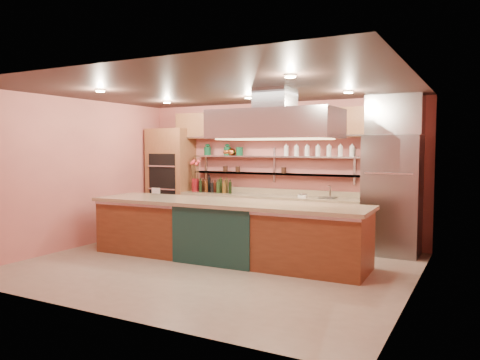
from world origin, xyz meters
The scene contains 21 objects.
floor centered at (0.00, 0.00, -0.01)m, with size 6.00×5.00×0.02m, color gray.
ceiling centered at (0.00, 0.00, 2.80)m, with size 6.00×5.00×0.02m, color black.
wall_back centered at (0.00, 2.50, 1.40)m, with size 6.00×0.04×2.80m, color #BD6359.
wall_front centered at (0.00, -2.50, 1.40)m, with size 6.00×0.04×2.80m, color #BD6359.
wall_left centered at (-3.00, 0.00, 1.40)m, with size 0.04×5.00×2.80m, color #BD6359.
wall_right centered at (3.00, 0.00, 1.40)m, with size 0.04×5.00×2.80m, color #BD6359.
oven_stack centered at (-2.45, 2.18, 1.15)m, with size 0.95×0.64×2.30m, color brown.
refrigerator centered at (2.35, 2.14, 1.05)m, with size 0.95×0.72×2.10m, color slate.
back_counter centered at (-0.05, 2.20, 0.47)m, with size 3.84×0.64×0.93m, color tan.
wall_shelf_lower centered at (-0.05, 2.37, 1.35)m, with size 3.60×0.26×0.03m, color #A4A7AA.
wall_shelf_upper centered at (-0.05, 2.37, 1.70)m, with size 3.60×0.26×0.03m, color #A4A7AA.
upper_cabinets centered at (0.00, 2.32, 2.35)m, with size 4.60×0.36×0.55m, color brown.
range_hood centered at (0.86, 0.42, 2.25)m, with size 2.00×1.00×0.45m, color #A4A7AA.
ceiling_downlights centered at (0.00, 0.20, 2.77)m, with size 4.00×2.80×0.02m, color #FFE5A5.
island centered at (-0.04, 0.42, 0.49)m, with size 4.73×1.03×0.99m, color brown.
flower_vase centered at (-1.78, 2.15, 1.07)m, with size 0.16×0.16×0.28m, color #620E12.
oil_bottle_cluster centered at (-1.25, 2.15, 1.07)m, with size 0.85×0.24×0.27m, color black.
kitchen_scale centered at (0.69, 2.15, 0.97)m, with size 0.16×0.12×0.09m, color silver.
bar_faucet centered at (1.20, 2.25, 1.05)m, with size 0.03×0.03×0.24m, color white.
copper_kettle centered at (-1.00, 2.37, 1.79)m, with size 0.19×0.19×0.15m, color #BC612B.
green_canister centered at (-0.81, 2.37, 1.80)m, with size 0.15×0.15×0.18m, color #0D4124.
Camera 1 is at (3.82, -6.32, 1.89)m, focal length 35.00 mm.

